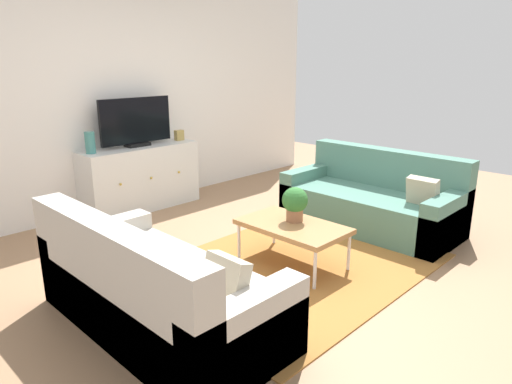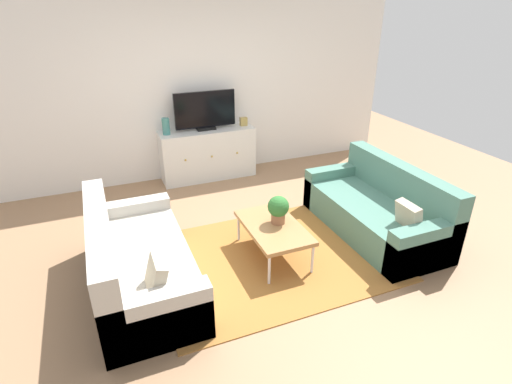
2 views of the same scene
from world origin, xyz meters
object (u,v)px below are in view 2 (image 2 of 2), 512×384
object	(u,v)px
couch_left_side	(133,265)
coffee_table	(273,228)
mantel_clock	(243,121)
flat_screen_tv	(205,111)
couch_right_side	(380,211)
tv_console	(208,154)
potted_plant	(278,208)
glass_vase	(166,126)

from	to	relation	value
couch_left_side	coffee_table	bearing A→B (deg)	-0.34
mantel_clock	flat_screen_tv	bearing A→B (deg)	178.10
couch_left_side	couch_right_side	size ratio (longest dim) A/B	1.00
tv_console	mantel_clock	distance (m)	0.75
couch_right_side	flat_screen_tv	world-z (taller)	flat_screen_tv
tv_console	flat_screen_tv	bearing A→B (deg)	90.00
potted_plant	flat_screen_tv	world-z (taller)	flat_screen_tv
potted_plant	glass_vase	distance (m)	2.47
couch_right_side	coffee_table	size ratio (longest dim) A/B	1.95
flat_screen_tv	potted_plant	bearing A→B (deg)	-87.49
tv_console	flat_screen_tv	distance (m)	0.67
couch_left_side	couch_right_side	xyz separation A→B (m)	(2.88, 0.00, 0.00)
mantel_clock	couch_right_side	bearing A→B (deg)	-70.43
couch_left_side	glass_vase	world-z (taller)	glass_vase
couch_right_side	potted_plant	xyz separation A→B (m)	(-1.34, 0.03, 0.29)
tv_console	flat_screen_tv	size ratio (longest dim) A/B	1.56
mantel_clock	couch_left_side	bearing A→B (deg)	-130.60
couch_left_side	glass_vase	size ratio (longest dim) A/B	7.63
flat_screen_tv	mantel_clock	world-z (taller)	flat_screen_tv
coffee_table	potted_plant	bearing A→B (deg)	28.96
flat_screen_tv	mantel_clock	xyz separation A→B (m)	(0.60, -0.02, -0.22)
potted_plant	mantel_clock	distance (m)	2.41
couch_right_side	coffee_table	bearing A→B (deg)	-179.64
couch_left_side	flat_screen_tv	size ratio (longest dim) A/B	2.01
flat_screen_tv	mantel_clock	size ratio (longest dim) A/B	7.10
coffee_table	mantel_clock	size ratio (longest dim) A/B	7.31
coffee_table	glass_vase	distance (m)	2.53
coffee_table	potted_plant	size ratio (longest dim) A/B	3.05
coffee_table	tv_console	bearing A→B (deg)	90.81
potted_plant	coffee_table	bearing A→B (deg)	-151.04
tv_console	potted_plant	bearing A→B (deg)	-87.47
couch_left_side	potted_plant	xyz separation A→B (m)	(1.54, 0.03, 0.29)
couch_left_side	tv_console	size ratio (longest dim) A/B	1.28
couch_left_side	coffee_table	distance (m)	1.47
couch_left_side	couch_right_side	world-z (taller)	same
couch_left_side	mantel_clock	xyz separation A→B (m)	(2.04, 2.37, 0.57)
couch_left_side	glass_vase	xyz separation A→B (m)	(0.83, 2.37, 0.63)
mantel_clock	potted_plant	bearing A→B (deg)	-102.00
potted_plant	glass_vase	size ratio (longest dim) A/B	1.28
coffee_table	mantel_clock	world-z (taller)	mantel_clock
flat_screen_tv	glass_vase	distance (m)	0.62
couch_right_side	tv_console	world-z (taller)	couch_right_side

